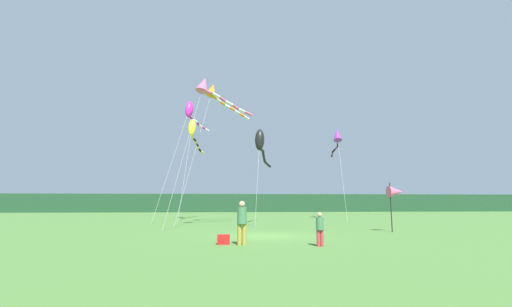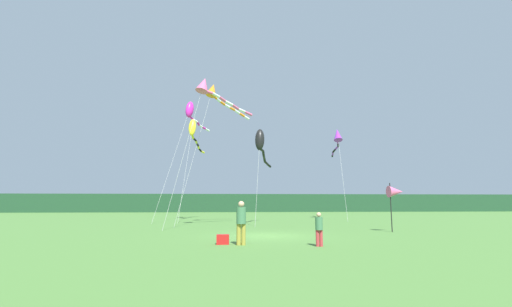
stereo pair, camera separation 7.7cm
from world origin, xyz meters
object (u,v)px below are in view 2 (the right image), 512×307
(person_adult, at_px, (241,220))
(kite_rainbow, at_px, (208,88))
(kite_yellow, at_px, (193,132))
(kite_magenta, at_px, (191,111))
(kite_purple, at_px, (337,137))
(banner_flag_pole, at_px, (396,192))
(kite_orange, at_px, (216,93))
(person_child, at_px, (319,227))
(kite_black, at_px, (261,143))
(cooler_box, at_px, (223,239))

(person_adult, relative_size, kite_rainbow, 0.17)
(kite_yellow, bearing_deg, kite_magenta, 125.90)
(kite_purple, bearing_deg, banner_flag_pole, -95.51)
(kite_purple, bearing_deg, kite_orange, -149.99)
(person_child, xyz_separation_m, kite_yellow, (-7.00, 19.37, 7.80))
(kite_orange, bearing_deg, kite_magenta, 113.33)
(person_child, height_order, banner_flag_pole, banner_flag_pole)
(kite_orange, height_order, kite_magenta, kite_magenta)
(person_child, height_order, kite_black, kite_black)
(kite_yellow, bearing_deg, person_adult, -78.23)
(kite_yellow, bearing_deg, kite_rainbow, -78.29)
(kite_black, distance_m, kite_magenta, 10.20)
(banner_flag_pole, height_order, kite_magenta, kite_magenta)
(kite_rainbow, height_order, kite_yellow, kite_rainbow)
(person_child, distance_m, kite_magenta, 23.40)
(kite_orange, xyz_separation_m, kite_yellow, (-2.30, 5.66, -2.07))
(kite_black, xyz_separation_m, kite_purple, (8.91, 7.90, 2.10))
(person_adult, relative_size, cooler_box, 3.44)
(kite_orange, height_order, kite_yellow, kite_orange)
(person_child, distance_m, kite_orange, 17.54)
(person_adult, relative_size, kite_black, 0.24)
(banner_flag_pole, bearing_deg, kite_purple, 84.49)
(kite_magenta, height_order, kite_yellow, kite_magenta)
(kite_rainbow, bearing_deg, kite_magenta, 103.18)
(banner_flag_pole, distance_m, kite_black, 10.94)
(kite_magenta, height_order, kite_purple, kite_magenta)
(person_adult, xyz_separation_m, kite_purple, (10.96, 20.29, 7.53))
(person_adult, xyz_separation_m, person_child, (3.10, -0.68, -0.25))
(person_child, relative_size, kite_orange, 0.12)
(cooler_box, height_order, kite_rainbow, kite_rainbow)
(kite_black, relative_size, kite_rainbow, 0.70)
(kite_black, height_order, kite_magenta, kite_magenta)
(banner_flag_pole, relative_size, kite_black, 0.38)
(cooler_box, height_order, kite_black, kite_black)
(kite_orange, height_order, kite_rainbow, kite_orange)
(kite_black, relative_size, kite_purple, 0.79)
(kite_purple, bearing_deg, person_child, -110.53)
(kite_magenta, relative_size, kite_yellow, 1.21)
(kite_black, bearing_deg, person_child, -85.37)
(person_child, relative_size, kite_yellow, 0.14)
(cooler_box, relative_size, kite_purple, 0.05)
(person_adult, height_order, person_child, person_adult)
(person_child, bearing_deg, kite_orange, 108.93)
(kite_rainbow, bearing_deg, cooler_box, -82.20)
(kite_black, bearing_deg, kite_magenta, 132.79)
(person_adult, distance_m, kite_magenta, 21.91)
(banner_flag_pole, distance_m, kite_rainbow, 14.42)
(person_child, bearing_deg, cooler_box, 164.83)
(kite_black, xyz_separation_m, kite_rainbow, (-4.07, -2.70, 3.48))
(cooler_box, height_order, banner_flag_pole, banner_flag_pole)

